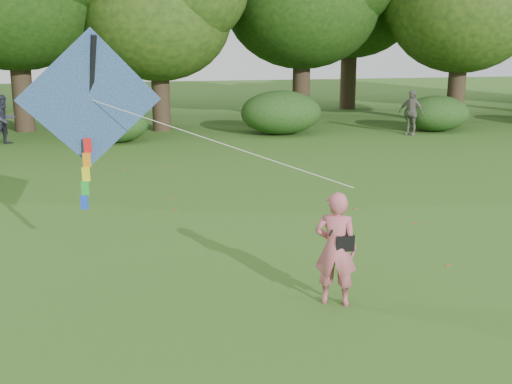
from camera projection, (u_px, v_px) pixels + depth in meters
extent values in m
plane|color=#265114|center=(357.00, 309.00, 10.21)|extent=(100.00, 100.00, 0.00)
imported|color=#C05A68|center=(336.00, 249.00, 10.22)|extent=(0.81, 0.69, 1.87)
imported|color=#2B2B39|center=(4.00, 120.00, 25.04)|extent=(1.18, 1.19, 1.94)
imported|color=slate|center=(411.00, 113.00, 27.43)|extent=(1.10, 1.13, 1.91)
cube|color=black|center=(344.00, 242.00, 10.19)|extent=(0.30, 0.20, 0.26)
cylinder|color=black|center=(337.00, 221.00, 10.07)|extent=(0.33, 0.14, 0.47)
cube|color=#24629F|center=(90.00, 99.00, 11.15)|extent=(2.46, 0.55, 2.45)
cube|color=black|center=(91.00, 99.00, 11.18)|extent=(0.37, 0.72, 2.20)
cylinder|color=white|center=(215.00, 141.00, 10.56)|extent=(4.04, 2.35, 1.23)
cube|color=red|center=(88.00, 145.00, 11.34)|extent=(0.14, 0.06, 0.26)
cube|color=orange|center=(87.00, 160.00, 11.40)|extent=(0.14, 0.06, 0.26)
cube|color=yellow|center=(86.00, 174.00, 11.46)|extent=(0.14, 0.06, 0.26)
cube|color=green|center=(85.00, 188.00, 11.52)|extent=(0.14, 0.06, 0.26)
cube|color=blue|center=(84.00, 203.00, 11.57)|extent=(0.14, 0.06, 0.26)
cylinder|color=#3A2D1E|center=(22.00, 88.00, 28.23)|extent=(0.88, 0.88, 3.85)
cylinder|color=#3A2D1E|center=(161.00, 95.00, 28.49)|extent=(0.80, 0.80, 3.15)
ellipsoid|color=#1E3F11|center=(158.00, 18.00, 27.68)|extent=(6.40, 6.40, 5.44)
cylinder|color=#3A2D1E|center=(301.00, 83.00, 31.65)|extent=(0.86, 0.86, 3.67)
ellipsoid|color=#1E3F11|center=(303.00, 1.00, 30.70)|extent=(7.60, 7.60, 6.46)
cylinder|color=#3A2D1E|center=(456.00, 88.00, 30.62)|extent=(0.83, 0.83, 3.43)
ellipsoid|color=#1E3F11|center=(462.00, 10.00, 29.76)|extent=(6.80, 6.80, 5.78)
cylinder|color=#3A2D1E|center=(98.00, 80.00, 35.02)|extent=(0.84, 0.84, 3.50)
ellipsoid|color=#1E3F11|center=(94.00, 10.00, 34.13)|extent=(7.00, 7.00, 5.95)
cylinder|color=#3A2D1E|center=(348.00, 73.00, 36.65)|extent=(0.90, 0.90, 4.02)
ellipsoid|color=#264919|center=(115.00, 125.00, 25.56)|extent=(2.66, 2.09, 1.42)
ellipsoid|color=#264919|center=(281.00, 113.00, 27.59)|extent=(3.50, 2.75, 1.88)
ellipsoid|color=#264919|center=(437.00, 113.00, 28.47)|extent=(2.94, 2.31, 1.58)
cube|color=brown|center=(171.00, 198.00, 17.02)|extent=(0.10, 0.13, 0.01)
cube|color=brown|center=(124.00, 169.00, 20.70)|extent=(0.14, 0.14, 0.01)
cube|color=brown|center=(315.00, 165.00, 21.37)|extent=(0.11, 0.14, 0.01)
cube|color=brown|center=(169.00, 168.00, 20.90)|extent=(0.14, 0.14, 0.01)
cube|color=brown|center=(175.00, 209.00, 15.96)|extent=(0.14, 0.11, 0.01)
cube|color=brown|center=(415.00, 223.00, 14.83)|extent=(0.14, 0.12, 0.01)
cube|color=brown|center=(448.00, 265.00, 12.13)|extent=(0.13, 0.10, 0.01)
cube|color=brown|center=(356.00, 209.00, 16.04)|extent=(0.12, 0.09, 0.01)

